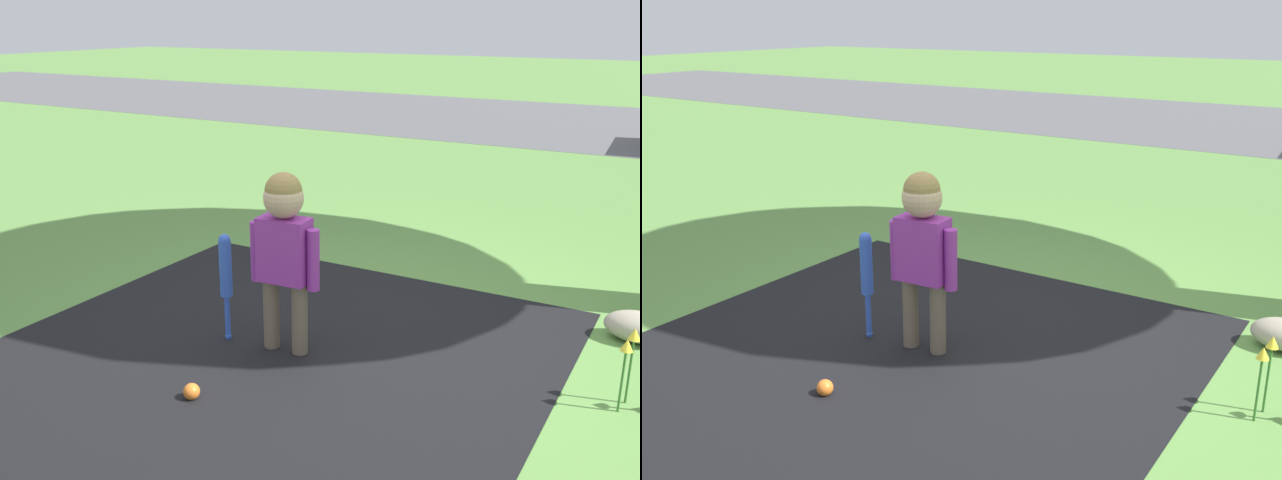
# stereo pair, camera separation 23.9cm
# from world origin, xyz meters

# --- Properties ---
(ground_plane) EXTENTS (60.00, 60.00, 0.00)m
(ground_plane) POSITION_xyz_m (0.00, 0.00, 0.00)
(ground_plane) COLOR #5B8C42
(child) EXTENTS (0.43, 0.23, 1.07)m
(child) POSITION_xyz_m (-0.37, -0.47, 0.69)
(child) COLOR #6B5B4C
(child) RESTS_ON ground
(baseball_bat) EXTENTS (0.07, 0.07, 0.67)m
(baseball_bat) POSITION_xyz_m (-0.75, -0.52, 0.43)
(baseball_bat) COLOR blue
(baseball_bat) RESTS_ON ground
(sports_ball) EXTENTS (0.09, 0.09, 0.09)m
(sports_ball) POSITION_xyz_m (-0.48, -1.19, 0.04)
(sports_ball) COLOR orange
(sports_ball) RESTS_ON ground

